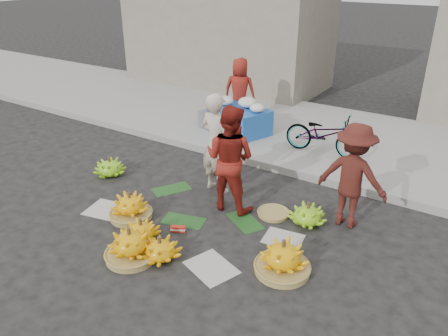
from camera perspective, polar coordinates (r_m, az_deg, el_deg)
The scene contains 23 objects.
ground at distance 6.87m, azimuth -3.63°, elevation -6.40°, with size 80.00×80.00×0.00m, color black.
curb at distance 8.48m, azimuth 5.16°, elevation 0.66°, with size 40.00×0.25×0.15m, color gray.
sidewalk at distance 10.26m, azimuth 10.73°, elevation 4.71°, with size 40.00×4.00×0.12m, color gray.
building_left at distance 14.13m, azimuth 0.51°, elevation 18.89°, with size 6.00×3.00×4.00m, color gray.
newspaper_scatter at distance 6.35m, azimuth -7.95°, elevation -9.53°, with size 3.20×1.80×0.00m, color beige, non-canonical shape.
banana_leaves at distance 7.05m, azimuth -3.32°, elevation -5.42°, with size 2.00×1.00×0.00m, color #164417, non-canonical shape.
banana_bunch_0 at distance 6.89m, azimuth -12.14°, elevation -4.99°, with size 0.64×0.64×0.45m.
banana_bunch_1 at distance 6.38m, azimuth -10.78°, elevation -8.05°, with size 0.53×0.53×0.34m.
banana_bunch_2 at distance 6.01m, azimuth -12.13°, elevation -9.83°, with size 0.76×0.76×0.47m.
banana_bunch_3 at distance 5.95m, azimuth -8.36°, elevation -10.48°, with size 0.69×0.69×0.35m.
banana_bunch_4 at distance 5.69m, azimuth 7.69°, elevation -11.59°, with size 0.72×0.72×0.48m.
banana_bunch_5 at distance 6.73m, azimuth 10.87°, elevation -5.97°, with size 0.72×0.72×0.37m.
banana_bunch_6 at distance 8.34m, azimuth -14.65°, elevation 0.11°, with size 0.73×0.73×0.37m.
banana_bunch_7 at distance 8.19m, azimuth -0.52°, elevation 0.24°, with size 0.62×0.62×0.31m.
basket_spare at distance 6.93m, azimuth 6.46°, elevation -5.92°, with size 0.48×0.48×0.06m, color olive.
incense_stack at distance 6.51m, azimuth -6.03°, elevation -7.92°, with size 0.22×0.07×0.09m, color red.
vendor_cream at distance 7.27m, azimuth -1.01°, elevation 3.21°, with size 0.63×0.41×1.73m, color beige.
vendor_red at distance 6.74m, azimuth 0.76°, elevation 1.24°, with size 0.83×0.65×1.71m, color maroon.
man_striped at distance 6.57m, azimuth 16.45°, elevation -1.04°, with size 1.03×0.60×1.60m, color maroon.
flower_table at distance 9.84m, azimuth 2.04°, elevation 6.63°, with size 1.57×1.28×0.79m.
grey_bucket at distance 10.19m, azimuth -2.51°, elevation 6.44°, with size 0.32×0.32×0.36m, color slate.
flower_vendor at distance 10.31m, azimuth 2.07°, elevation 10.05°, with size 0.74×0.48×1.52m, color maroon.
bicycle at distance 8.83m, azimuth 12.94°, elevation 4.34°, with size 1.57×0.55×0.82m, color gray.
Camera 1 is at (3.52, -4.65, 3.62)m, focal length 35.00 mm.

